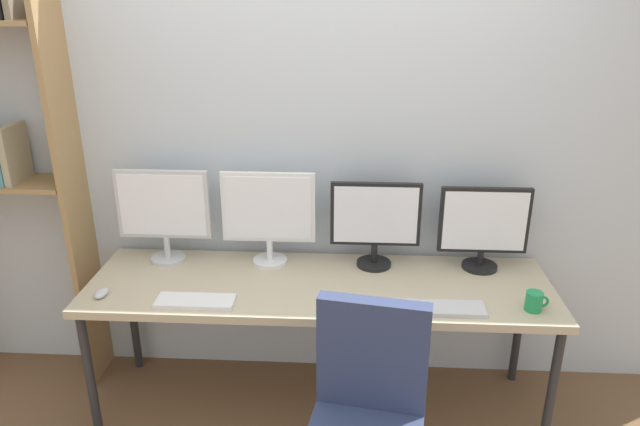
# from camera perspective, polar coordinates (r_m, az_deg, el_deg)

# --- Properties ---
(wall_back) EXTENTS (4.68, 0.10, 2.60)m
(wall_back) POSITION_cam_1_polar(r_m,az_deg,el_deg) (3.09, 0.39, 6.12)
(wall_back) COLOR silver
(wall_back) RESTS_ON ground_plane
(desk) EXTENTS (2.28, 0.68, 0.74)m
(desk) POSITION_cam_1_polar(r_m,az_deg,el_deg) (2.93, -0.06, -7.66)
(desk) COLOR tan
(desk) RESTS_ON ground_plane
(monitor_far_left) EXTENTS (0.48, 0.18, 0.50)m
(monitor_far_left) POSITION_cam_1_polar(r_m,az_deg,el_deg) (3.13, -14.98, 0.25)
(monitor_far_left) COLOR silver
(monitor_far_left) RESTS_ON desk
(monitor_center_left) EXTENTS (0.48, 0.18, 0.50)m
(monitor_center_left) POSITION_cam_1_polar(r_m,az_deg,el_deg) (3.01, -5.03, -0.01)
(monitor_center_left) COLOR silver
(monitor_center_left) RESTS_ON desk
(monitor_center_right) EXTENTS (0.46, 0.18, 0.45)m
(monitor_center_right) POSITION_cam_1_polar(r_m,az_deg,el_deg) (2.99, 5.41, -0.71)
(monitor_center_right) COLOR black
(monitor_center_right) RESTS_ON desk
(monitor_far_right) EXTENTS (0.45, 0.18, 0.44)m
(monitor_far_right) POSITION_cam_1_polar(r_m,az_deg,el_deg) (3.07, 15.64, -1.20)
(monitor_far_right) COLOR black
(monitor_far_right) RESTS_ON desk
(keyboard_left) EXTENTS (0.36, 0.13, 0.02)m
(keyboard_left) POSITION_cam_1_polar(r_m,az_deg,el_deg) (2.79, -12.03, -8.39)
(keyboard_left) COLOR silver
(keyboard_left) RESTS_ON desk
(keyboard_right) EXTENTS (0.40, 0.13, 0.02)m
(keyboard_right) POSITION_cam_1_polar(r_m,az_deg,el_deg) (2.73, 11.63, -9.06)
(keyboard_right) COLOR silver
(keyboard_right) RESTS_ON desk
(computer_mouse) EXTENTS (0.06, 0.10, 0.03)m
(computer_mouse) POSITION_cam_1_polar(r_m,az_deg,el_deg) (2.97, -20.51, -7.30)
(computer_mouse) COLOR silver
(computer_mouse) RESTS_ON desk
(coffee_mug) EXTENTS (0.11, 0.08, 0.09)m
(coffee_mug) POSITION_cam_1_polar(r_m,az_deg,el_deg) (2.83, 20.13, -8.07)
(coffee_mug) COLOR #1E8C4C
(coffee_mug) RESTS_ON desk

